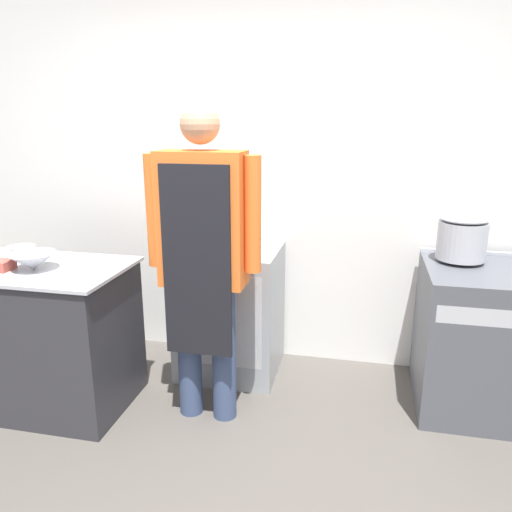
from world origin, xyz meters
name	(u,v)px	position (x,y,z in m)	size (l,w,h in m)	color
wall_back	(269,175)	(0.00, 1.84, 1.35)	(8.00, 0.05, 2.70)	white
prep_counter	(39,335)	(-1.25, 0.86, 0.45)	(1.13, 0.68, 0.89)	#2D2D33
stove	(485,339)	(1.43, 1.40, 0.44)	(0.76, 0.74, 0.91)	#4C4F56
fridge_unit	(230,311)	(-0.20, 1.50, 0.45)	(0.67, 0.58, 0.89)	#93999E
person_cook	(203,249)	(-0.19, 0.93, 1.04)	(0.65, 0.24, 1.81)	#38476B
mixing_bowl	(33,261)	(-1.18, 0.80, 0.94)	(0.27, 0.27, 0.10)	#B2B5BC
small_bowl	(21,252)	(-1.43, 1.03, 0.93)	(0.17, 0.17, 0.07)	#B2B5BC
plastic_tub	(2,265)	(-1.35, 0.75, 0.92)	(0.12, 0.12, 0.06)	#B24C3F
stock_pot	(462,237)	(1.26, 1.53, 1.04)	(0.29, 0.29, 0.28)	#B2B5BC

